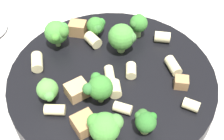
{
  "coord_description": "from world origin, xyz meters",
  "views": [
    {
      "loc": [
        0.26,
        0.15,
        0.36
      ],
      "look_at": [
        0.0,
        0.0,
        0.05
      ],
      "focal_mm": 50.0,
      "sensor_mm": 36.0,
      "label": 1
    }
  ],
  "objects_px": {
    "broccoli_floret_0": "(58,32)",
    "rigatoni_0": "(111,75)",
    "rigatoni_4": "(55,110)",
    "rigatoni_9": "(37,62)",
    "broccoli_floret_4": "(48,90)",
    "rigatoni_3": "(173,66)",
    "rigatoni_6": "(162,37)",
    "rigatoni_7": "(123,108)",
    "broccoli_floret_2": "(99,87)",
    "rigatoni_2": "(93,40)",
    "broccoli_floret_6": "(122,36)",
    "broccoli_floret_7": "(138,23)",
    "chicken_chunk_2": "(78,28)",
    "chicken_chunk_3": "(85,123)",
    "rigatoni_1": "(115,89)",
    "chicken_chunk_0": "(181,82)",
    "broccoli_floret_5": "(145,121)",
    "rigatoni_8": "(192,103)",
    "broccoli_floret_1": "(104,126)",
    "rigatoni_5": "(131,71)",
    "broccoli_floret_3": "(96,26)",
    "chicken_chunk_1": "(77,90)",
    "pasta_bowl": "(112,82)"
  },
  "relations": [
    {
      "from": "rigatoni_0",
      "to": "chicken_chunk_2",
      "type": "relative_size",
      "value": 1.01
    },
    {
      "from": "broccoli_floret_4",
      "to": "broccoli_floret_6",
      "type": "distance_m",
      "value": 0.14
    },
    {
      "from": "rigatoni_9",
      "to": "broccoli_floret_5",
      "type": "bearing_deg",
      "value": 83.6
    },
    {
      "from": "rigatoni_6",
      "to": "rigatoni_8",
      "type": "distance_m",
      "value": 0.13
    },
    {
      "from": "rigatoni_1",
      "to": "chicken_chunk_2",
      "type": "height_order",
      "value": "chicken_chunk_2"
    },
    {
      "from": "rigatoni_4",
      "to": "rigatoni_9",
      "type": "xyz_separation_m",
      "value": [
        -0.05,
        -0.07,
        0.0
      ]
    },
    {
      "from": "broccoli_floret_4",
      "to": "broccoli_floret_5",
      "type": "relative_size",
      "value": 1.09
    },
    {
      "from": "rigatoni_3",
      "to": "chicken_chunk_2",
      "type": "xyz_separation_m",
      "value": [
        0.0,
        -0.16,
        0.0
      ]
    },
    {
      "from": "broccoli_floret_1",
      "to": "chicken_chunk_3",
      "type": "bearing_deg",
      "value": -90.1
    },
    {
      "from": "rigatoni_2",
      "to": "rigatoni_4",
      "type": "relative_size",
      "value": 0.98
    },
    {
      "from": "broccoli_floret_4",
      "to": "broccoli_floret_0",
      "type": "bearing_deg",
      "value": -150.27
    },
    {
      "from": "broccoli_floret_4",
      "to": "rigatoni_7",
      "type": "height_order",
      "value": "broccoli_floret_4"
    },
    {
      "from": "rigatoni_5",
      "to": "rigatoni_9",
      "type": "xyz_separation_m",
      "value": [
        0.05,
        -0.12,
        0.0
      ]
    },
    {
      "from": "rigatoni_6",
      "to": "rigatoni_9",
      "type": "height_order",
      "value": "same"
    },
    {
      "from": "broccoli_floret_0",
      "to": "rigatoni_0",
      "type": "relative_size",
      "value": 1.66
    },
    {
      "from": "rigatoni_2",
      "to": "broccoli_floret_1",
      "type": "bearing_deg",
      "value": 37.03
    },
    {
      "from": "chicken_chunk_2",
      "to": "broccoli_floret_0",
      "type": "bearing_deg",
      "value": -12.65
    },
    {
      "from": "rigatoni_6",
      "to": "rigatoni_8",
      "type": "xyz_separation_m",
      "value": [
        0.1,
        0.08,
        -0.0
      ]
    },
    {
      "from": "broccoli_floret_4",
      "to": "rigatoni_3",
      "type": "xyz_separation_m",
      "value": [
        -0.13,
        0.12,
        -0.01
      ]
    },
    {
      "from": "broccoli_floret_6",
      "to": "rigatoni_9",
      "type": "xyz_separation_m",
      "value": [
        0.09,
        -0.09,
        -0.02
      ]
    },
    {
      "from": "rigatoni_3",
      "to": "rigatoni_5",
      "type": "relative_size",
      "value": 1.31
    },
    {
      "from": "rigatoni_7",
      "to": "broccoli_floret_2",
      "type": "bearing_deg",
      "value": -90.99
    },
    {
      "from": "rigatoni_0",
      "to": "rigatoni_3",
      "type": "xyz_separation_m",
      "value": [
        -0.06,
        0.07,
        0.0
      ]
    },
    {
      "from": "broccoli_floret_2",
      "to": "broccoli_floret_6",
      "type": "xyz_separation_m",
      "value": [
        -0.1,
        -0.02,
        0.0
      ]
    },
    {
      "from": "rigatoni_9",
      "to": "chicken_chunk_0",
      "type": "xyz_separation_m",
      "value": [
        -0.07,
        0.19,
        -0.0
      ]
    },
    {
      "from": "rigatoni_2",
      "to": "chicken_chunk_3",
      "type": "bearing_deg",
      "value": 28.7
    },
    {
      "from": "rigatoni_2",
      "to": "rigatoni_8",
      "type": "distance_m",
      "value": 0.18
    },
    {
      "from": "rigatoni_0",
      "to": "rigatoni_4",
      "type": "bearing_deg",
      "value": -20.25
    },
    {
      "from": "rigatoni_3",
      "to": "rigatoni_6",
      "type": "xyz_separation_m",
      "value": [
        -0.05,
        -0.04,
        0.0
      ]
    },
    {
      "from": "pasta_bowl",
      "to": "broccoli_floret_1",
      "type": "bearing_deg",
      "value": 25.0
    },
    {
      "from": "rigatoni_1",
      "to": "broccoli_floret_3",
      "type": "bearing_deg",
      "value": -136.68
    },
    {
      "from": "chicken_chunk_1",
      "to": "rigatoni_1",
      "type": "bearing_deg",
      "value": 123.58
    },
    {
      "from": "broccoli_floret_6",
      "to": "chicken_chunk_2",
      "type": "relative_size",
      "value": 1.82
    },
    {
      "from": "broccoli_floret_7",
      "to": "rigatoni_9",
      "type": "xyz_separation_m",
      "value": [
        0.13,
        -0.09,
        -0.02
      ]
    },
    {
      "from": "broccoli_floret_5",
      "to": "chicken_chunk_2",
      "type": "height_order",
      "value": "broccoli_floret_5"
    },
    {
      "from": "rigatoni_0",
      "to": "rigatoni_2",
      "type": "height_order",
      "value": "rigatoni_2"
    },
    {
      "from": "rigatoni_4",
      "to": "rigatoni_6",
      "type": "height_order",
      "value": "rigatoni_6"
    },
    {
      "from": "rigatoni_6",
      "to": "rigatoni_9",
      "type": "bearing_deg",
      "value": -43.44
    },
    {
      "from": "pasta_bowl",
      "to": "broccoli_floret_0",
      "type": "distance_m",
      "value": 0.11
    },
    {
      "from": "rigatoni_5",
      "to": "rigatoni_9",
      "type": "bearing_deg",
      "value": -66.74
    },
    {
      "from": "chicken_chunk_3",
      "to": "rigatoni_4",
      "type": "bearing_deg",
      "value": -89.11
    },
    {
      "from": "chicken_chunk_3",
      "to": "rigatoni_1",
      "type": "bearing_deg",
      "value": 176.35
    },
    {
      "from": "broccoli_floret_3",
      "to": "chicken_chunk_3",
      "type": "distance_m",
      "value": 0.17
    },
    {
      "from": "broccoli_floret_6",
      "to": "broccoli_floret_7",
      "type": "relative_size",
      "value": 1.2
    },
    {
      "from": "broccoli_floret_1",
      "to": "rigatoni_6",
      "type": "bearing_deg",
      "value": -176.59
    },
    {
      "from": "rigatoni_6",
      "to": "rigatoni_4",
      "type": "bearing_deg",
      "value": -17.21
    },
    {
      "from": "broccoli_floret_4",
      "to": "rigatoni_5",
      "type": "distance_m",
      "value": 0.12
    },
    {
      "from": "rigatoni_8",
      "to": "chicken_chunk_2",
      "type": "relative_size",
      "value": 0.8
    },
    {
      "from": "broccoli_floret_7",
      "to": "rigatoni_4",
      "type": "xyz_separation_m",
      "value": [
        0.19,
        -0.02,
        -0.02
      ]
    },
    {
      "from": "pasta_bowl",
      "to": "broccoli_floret_2",
      "type": "relative_size",
      "value": 7.06
    }
  ]
}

